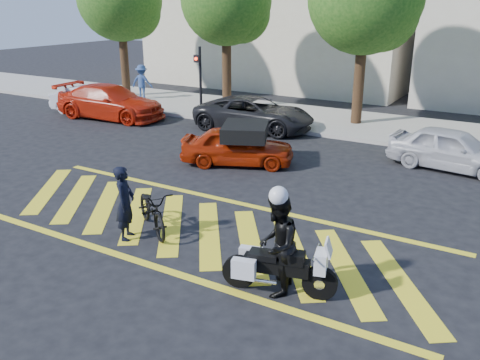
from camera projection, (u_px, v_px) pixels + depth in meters
The scene contains 18 objects.
ground at pixel (192, 228), 12.03m from camera, with size 90.00×90.00×0.00m, color black.
sidewalk at pixel (356, 124), 21.74m from camera, with size 60.00×5.00×0.15m, color #9E998E.
crosswalk at pixel (190, 227), 12.05m from camera, with size 12.33×4.00×0.01m.
building_left at pixel (283, 2), 31.23m from camera, with size 16.00×8.00×10.00m, color beige.
tree_far_left at pixel (123, 1), 26.31m from camera, with size 4.40×4.40×7.41m.
tree_left at pixel (229, 3), 23.21m from camera, with size 4.20×4.20×7.26m.
tree_center at pixel (369, 0), 20.05m from camera, with size 4.60×4.60×7.56m.
signal_pole at pixel (200, 76), 22.41m from camera, with size 0.28×0.43×3.20m.
officer_bike at pixel (125, 203), 11.24m from camera, with size 0.62×0.41×1.70m, color black.
bicycle at pixel (152, 209), 11.74m from camera, with size 0.69×1.99×1.04m, color black.
police_motorcycle at pixel (277, 267), 9.21m from camera, with size 2.10×0.94×0.94m.
officer_moto at pixel (277, 245), 9.08m from camera, with size 0.93×0.72×1.91m, color black.
red_convertible at pixel (237, 146), 16.50m from camera, with size 1.46×3.64×1.24m, color #A02107.
parked_far_left at pixel (90, 101), 23.90m from camera, with size 1.34×3.85×1.27m, color #B3B4BB.
parked_left at pixel (110, 102), 22.95m from camera, with size 2.11×5.18×1.50m, color red.
parked_mid_left at pixel (254, 114), 20.91m from camera, with size 2.27×4.93×1.37m, color black.
parked_mid_right at pixel (452, 149), 15.98m from camera, with size 1.57×3.91×1.33m, color #BABABE.
pedestrian_left at pixel (142, 82), 26.74m from camera, with size 1.14×0.66×1.77m, color #2E4880.
Camera 1 is at (6.57, -8.85, 5.09)m, focal length 38.00 mm.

